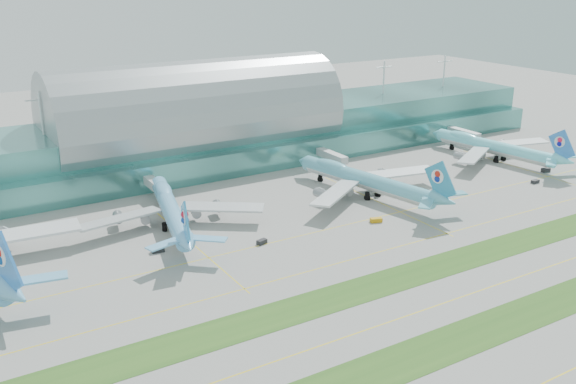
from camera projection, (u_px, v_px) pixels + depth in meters
ground at (397, 283)px, 167.14m from camera, size 700.00×700.00×0.00m
terminal at (196, 131)px, 266.60m from camera, size 340.00×69.10×36.00m
grass_strip_near at (478, 332)px, 144.50m from camera, size 420.00×12.00×0.08m
grass_strip_far at (392, 280)px, 168.75m from camera, size 420.00×12.00×0.08m
taxiline_a at (554, 378)px, 128.34m from camera, size 420.00×0.35×0.01m
taxiline_b at (435, 306)px, 155.82m from camera, size 420.00×0.35×0.01m
taxiline_c at (356, 258)px, 181.69m from camera, size 420.00×0.35×0.01m
taxiline_d at (313, 233)px, 199.47m from camera, size 420.00×0.35×0.01m
airliner_b at (171, 209)px, 203.37m from camera, size 58.38×67.26×18.70m
airliner_c at (364, 179)px, 230.90m from camera, size 62.75×72.12×19.97m
airliner_d at (493, 146)px, 275.21m from camera, size 60.29×68.96×19.00m
gse_b at (0, 281)px, 167.05m from camera, size 3.33×2.06×1.33m
gse_c at (158, 250)px, 185.60m from camera, size 3.83×2.29×1.56m
gse_d at (262, 242)px, 191.20m from camera, size 3.44×2.33×1.34m
gse_e at (376, 220)px, 207.77m from camera, size 4.15×2.93×1.39m
gse_f at (438, 194)px, 231.69m from camera, size 3.21×2.36×1.45m
gse_g at (535, 181)px, 245.97m from camera, size 3.41×1.88×1.26m
gse_h at (546, 170)px, 259.35m from camera, size 3.78×2.22×1.66m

